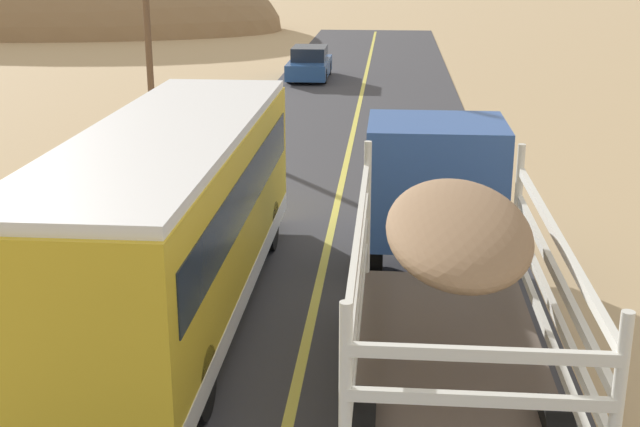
% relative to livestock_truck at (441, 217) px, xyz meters
% --- Properties ---
extents(livestock_truck, '(2.53, 9.70, 3.02)m').
position_rel_livestock_truck_xyz_m(livestock_truck, '(0.00, 0.00, 0.00)').
color(livestock_truck, '#3359A5').
rests_on(livestock_truck, road_surface).
extents(bus, '(2.54, 10.00, 3.21)m').
position_rel_livestock_truck_xyz_m(bus, '(-4.37, -0.16, -0.04)').
color(bus, gold).
rests_on(bus, road_surface).
extents(car_far, '(1.80, 4.40, 1.46)m').
position_rel_livestock_truck_xyz_m(car_far, '(-4.66, 26.17, -1.10)').
color(car_far, '#264C8C').
rests_on(car_far, road_surface).
extents(distant_hill, '(41.83, 19.20, 14.54)m').
position_rel_livestock_truck_xyz_m(distant_hill, '(-29.82, 48.90, -1.79)').
color(distant_hill, '#8D6E4C').
rests_on(distant_hill, ground).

